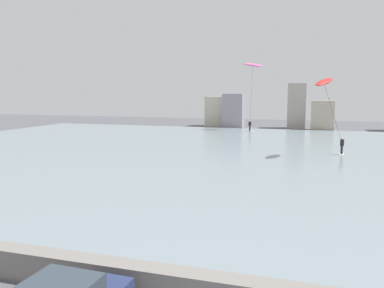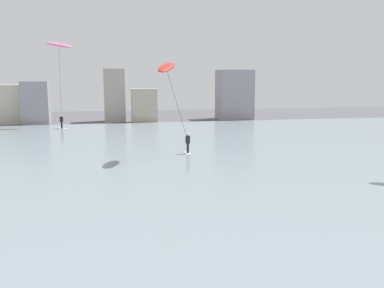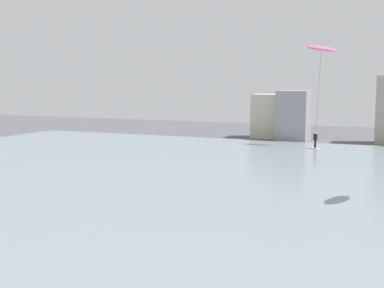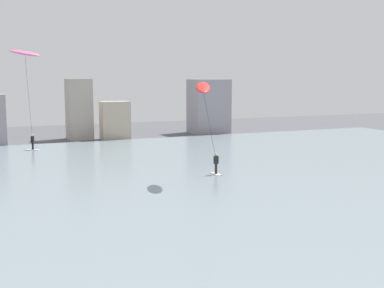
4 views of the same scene
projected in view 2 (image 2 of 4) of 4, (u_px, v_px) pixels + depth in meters
name	position (u px, v px, depth m)	size (l,w,h in m)	color
water_bay	(115.00, 162.00, 30.25)	(84.00, 52.00, 0.10)	gray
far_shore_buildings	(139.00, 99.00, 58.69)	(35.50, 4.97, 7.36)	beige
kitesurfer_pink	(59.00, 52.00, 50.39)	(3.25, 3.93, 10.54)	silver
kitesurfer_red	(169.00, 76.00, 30.48)	(3.20, 3.96, 7.28)	silver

